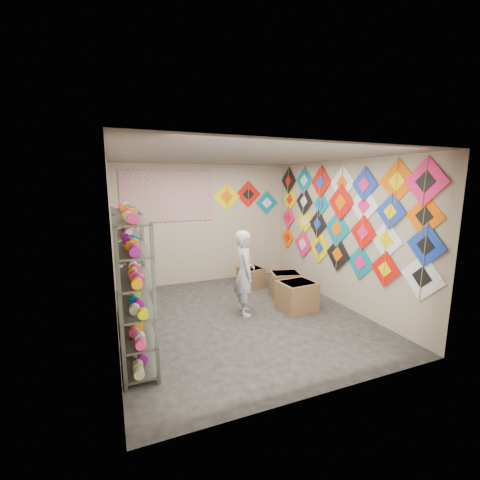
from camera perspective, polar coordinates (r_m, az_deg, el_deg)
name	(u,v)px	position (r m, az deg, el deg)	size (l,w,h in m)	color
ground	(241,317)	(5.74, 0.21, -13.46)	(4.50, 4.50, 0.00)	black
room_walls	(241,223)	(5.29, 0.22, 3.06)	(4.50, 4.50, 4.50)	tan
shelf_rack_front	(135,293)	(4.24, -18.23, -8.98)	(0.40, 1.10, 1.90)	#4C5147
shelf_rack_back	(129,268)	(5.48, -19.21, -4.67)	(0.40, 1.10, 1.90)	#4C5147
string_spools	(131,272)	(4.83, -18.85, -5.47)	(0.12, 2.36, 0.12)	#FF2F7D
kite_wall_display	(341,218)	(6.27, 17.46, 3.79)	(0.05, 4.35, 2.06)	silver
back_wall_kites	(246,198)	(7.73, 1.13, 7.52)	(1.68, 0.02, 0.84)	#FFDB00
poster	(168,196)	(7.19, -12.64, 7.57)	(2.00, 0.01, 1.10)	#6A4DA7
shopkeeper	(245,273)	(5.62, 0.84, -5.85)	(0.46, 0.61, 1.50)	silver
carton_a	(297,296)	(6.03, 10.09, -9.75)	(0.63, 0.53, 0.53)	brown
carton_b	(285,284)	(6.72, 8.09, -7.75)	(0.59, 0.48, 0.48)	brown
carton_c	(251,277)	(7.18, 1.96, -6.63)	(0.46, 0.50, 0.44)	brown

